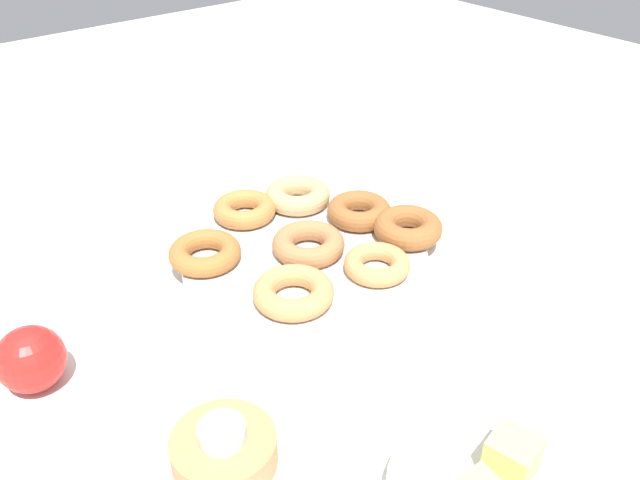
% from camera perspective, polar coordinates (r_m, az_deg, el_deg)
% --- Properties ---
extents(ground_plane, '(2.40, 2.40, 0.00)m').
position_cam_1_polar(ground_plane, '(0.82, -1.33, -1.90)').
color(ground_plane, white).
extents(donut_plate, '(0.30, 0.30, 0.02)m').
position_cam_1_polar(donut_plate, '(0.81, -1.34, -1.40)').
color(donut_plate, silver).
rests_on(donut_plate, ground_plane).
extents(donut_0, '(0.11, 0.11, 0.02)m').
position_cam_1_polar(donut_0, '(0.79, -10.00, -1.10)').
color(donut_0, '#AD6B33').
rests_on(donut_0, donut_plate).
extents(donut_1, '(0.12, 0.12, 0.03)m').
position_cam_1_polar(donut_1, '(0.79, -1.25, -0.45)').
color(donut_1, '#B27547').
rests_on(donut_1, donut_plate).
extents(donut_2, '(0.12, 0.12, 0.03)m').
position_cam_1_polar(donut_2, '(0.90, -1.96, 3.93)').
color(donut_2, tan).
rests_on(donut_2, donut_plate).
extents(donut_3, '(0.11, 0.11, 0.02)m').
position_cam_1_polar(donut_3, '(0.76, 4.99, -2.12)').
color(donut_3, tan).
rests_on(donut_3, donut_plate).
extents(donut_4, '(0.11, 0.11, 0.03)m').
position_cam_1_polar(donut_4, '(0.86, 3.43, 2.55)').
color(donut_4, '#995B2D').
rests_on(donut_4, donut_plate).
extents(donut_5, '(0.10, 0.10, 0.03)m').
position_cam_1_polar(donut_5, '(0.72, -2.33, -4.57)').
color(donut_5, tan).
rests_on(donut_5, donut_plate).
extents(donut_6, '(0.09, 0.09, 0.03)m').
position_cam_1_polar(donut_6, '(0.87, -6.60, 2.68)').
color(donut_6, '#BC7A3D').
rests_on(donut_6, donut_plate).
extents(donut_7, '(0.12, 0.12, 0.03)m').
position_cam_1_polar(donut_7, '(0.83, 7.67, 1.09)').
color(donut_7, '#995B2D').
rests_on(donut_7, donut_plate).
extents(candle_holder, '(0.09, 0.09, 0.03)m').
position_cam_1_polar(candle_holder, '(0.59, -8.36, -17.71)').
color(candle_holder, tan).
rests_on(candle_holder, ground_plane).
extents(tealight, '(0.04, 0.04, 0.01)m').
position_cam_1_polar(tealight, '(0.57, -8.54, -16.29)').
color(tealight, silver).
rests_on(tealight, candle_holder).
extents(melon_chunk_left, '(0.04, 0.04, 0.04)m').
position_cam_1_polar(melon_chunk_left, '(0.56, 16.42, -17.62)').
color(melon_chunk_left, '#DBD67A').
rests_on(melon_chunk_left, fruit_bowl).
extents(apple, '(0.07, 0.07, 0.07)m').
position_cam_1_polar(apple, '(0.69, -23.93, -9.42)').
color(apple, red).
rests_on(apple, ground_plane).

